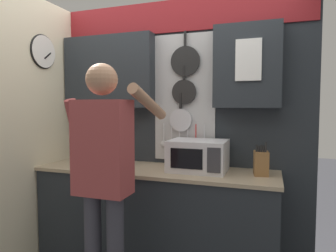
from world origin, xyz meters
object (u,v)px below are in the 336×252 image
microwave (198,155)px  person (104,166)px  knife_block (261,163)px  utensil_crock (114,156)px

microwave → person: person is taller
microwave → knife_block: bearing=0.1°
utensil_crock → person: person is taller
microwave → knife_block: knife_block is taller
microwave → utensil_crock: 0.83m
microwave → knife_block: (0.52, 0.00, -0.03)m
utensil_crock → person: (0.32, -0.70, 0.06)m
microwave → utensil_crock: (-0.82, 0.00, -0.05)m
microwave → knife_block: size_ratio=1.77×
knife_block → person: size_ratio=0.15×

